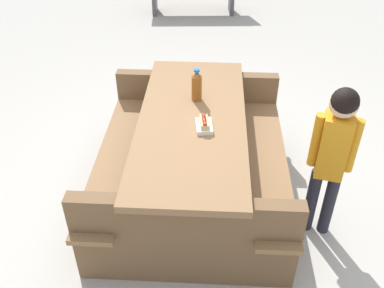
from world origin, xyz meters
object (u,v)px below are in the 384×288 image
soda_bottle (197,86)px  hotdog_tray (204,124)px  child_in_coat (334,147)px  picnic_table (192,153)px

soda_bottle → hotdog_tray: bearing=18.8°
soda_bottle → hotdog_tray: soda_bottle is taller
soda_bottle → hotdog_tray: (0.36, 0.12, -0.09)m
hotdog_tray → child_in_coat: bearing=86.1°
hotdog_tray → child_in_coat: (0.06, 0.86, -0.02)m
child_in_coat → hotdog_tray: bearing=-93.9°
picnic_table → soda_bottle: (-0.27, -0.02, 0.42)m
soda_bottle → picnic_table: bearing=4.0°
picnic_table → hotdog_tray: size_ratio=9.81×
child_in_coat → picnic_table: bearing=-99.2°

